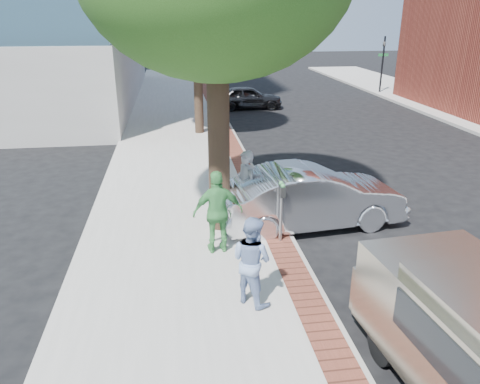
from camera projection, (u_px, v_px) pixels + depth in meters
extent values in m
plane|color=black|center=(256.00, 267.00, 10.26)|extent=(120.00, 120.00, 0.00)
cube|color=#9E9991|center=(180.00, 160.00, 17.43)|extent=(5.00, 60.00, 0.15)
cube|color=brown|center=(238.00, 156.00, 17.69)|extent=(0.60, 60.00, 0.01)
cube|color=gray|center=(247.00, 158.00, 17.76)|extent=(0.10, 60.00, 0.15)
cylinder|color=black|center=(211.00, 68.00, 30.04)|extent=(0.12, 0.12, 3.80)
imported|color=black|center=(211.00, 50.00, 29.64)|extent=(0.18, 0.15, 0.90)
cube|color=#1E7238|center=(211.00, 57.00, 29.79)|extent=(0.70, 0.03, 0.18)
cylinder|color=black|center=(382.00, 66.00, 31.57)|extent=(0.12, 0.12, 3.80)
imported|color=black|center=(384.00, 49.00, 31.18)|extent=(0.18, 0.15, 0.90)
cube|color=#1E7238|center=(383.00, 55.00, 31.32)|extent=(0.70, 0.03, 0.18)
cylinder|color=black|center=(219.00, 142.00, 11.09)|extent=(0.52, 0.52, 4.40)
cylinder|color=black|center=(198.00, 89.00, 20.54)|extent=(0.40, 0.40, 3.85)
ellipsoid|color=#204A15|center=(196.00, 10.00, 19.38)|extent=(4.80, 4.80, 3.94)
cylinder|color=gray|center=(281.00, 219.00, 10.90)|extent=(0.07, 0.07, 1.15)
cube|color=#2D3030|center=(283.00, 192.00, 10.57)|extent=(0.12, 0.14, 0.24)
cube|color=#2D3030|center=(281.00, 189.00, 10.74)|extent=(0.12, 0.14, 0.24)
sphere|color=#3F8C4C|center=(283.00, 186.00, 10.52)|extent=(0.11, 0.11, 0.11)
sphere|color=#3F8C4C|center=(281.00, 183.00, 10.68)|extent=(0.11, 0.11, 0.11)
imported|color=#9A999E|center=(246.00, 187.00, 11.84)|extent=(0.67, 0.80, 1.88)
imported|color=#8099C5|center=(252.00, 260.00, 8.50)|extent=(1.03, 1.05, 1.70)
imported|color=#45994E|center=(218.00, 212.00, 10.31)|extent=(1.15, 0.55, 1.90)
imported|color=silver|center=(310.00, 197.00, 11.98)|extent=(4.97, 2.18, 1.59)
imported|color=black|center=(248.00, 97.00, 27.02)|extent=(3.95, 1.75, 1.32)
cube|color=gray|center=(415.00, 295.00, 7.91)|extent=(1.98, 1.09, 0.83)
cylinder|color=black|center=(384.00, 344.00, 7.36)|extent=(0.28, 0.68, 0.66)
cylinder|color=black|center=(477.00, 329.00, 7.72)|extent=(0.28, 0.68, 0.66)
cube|color=black|center=(440.00, 352.00, 5.70)|extent=(0.20, 2.06, 0.57)
cube|color=black|center=(403.00, 264.00, 8.21)|extent=(1.65, 0.16, 0.41)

